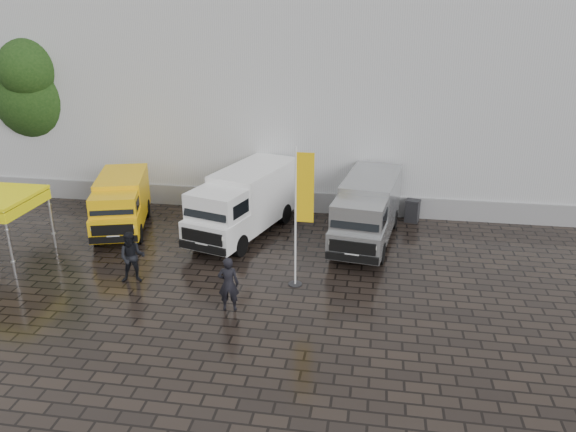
% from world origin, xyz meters
% --- Properties ---
extents(ground, '(120.00, 120.00, 0.00)m').
position_xyz_m(ground, '(0.00, 0.00, 0.00)').
color(ground, black).
rests_on(ground, ground).
extents(exhibition_hall, '(44.00, 16.00, 12.00)m').
position_xyz_m(exhibition_hall, '(2.00, 16.00, 6.00)').
color(exhibition_hall, silver).
rests_on(exhibition_hall, ground).
extents(hall_plinth, '(44.00, 0.15, 1.00)m').
position_xyz_m(hall_plinth, '(2.00, 7.95, 0.50)').
color(hall_plinth, gray).
rests_on(hall_plinth, ground).
extents(van_yellow, '(3.35, 5.45, 2.36)m').
position_xyz_m(van_yellow, '(-7.50, 4.37, 1.18)').
color(van_yellow, yellow).
rests_on(van_yellow, ground).
extents(van_white, '(3.97, 6.90, 2.84)m').
position_xyz_m(van_white, '(-1.95, 4.70, 1.42)').
color(van_white, white).
rests_on(van_white, ground).
extents(van_silver, '(2.92, 6.45, 2.70)m').
position_xyz_m(van_silver, '(3.35, 4.70, 1.35)').
color(van_silver, '#9C9EA0').
rests_on(van_silver, ground).
extents(flagpole, '(0.88, 0.50, 5.14)m').
position_xyz_m(flagpole, '(1.13, 0.33, 2.88)').
color(flagpole, black).
rests_on(flagpole, ground).
extents(tree, '(4.65, 4.65, 8.34)m').
position_xyz_m(tree, '(-13.89, 9.50, 5.35)').
color(tree, black).
rests_on(tree, ground).
extents(wheelie_bin, '(0.77, 0.77, 1.05)m').
position_xyz_m(wheelie_bin, '(5.40, 7.46, 0.53)').
color(wheelie_bin, black).
rests_on(wheelie_bin, ground).
extents(person_front, '(0.76, 0.56, 1.90)m').
position_xyz_m(person_front, '(-0.95, -1.77, 0.95)').
color(person_front, black).
rests_on(person_front, ground).
extents(person_tent, '(1.10, 0.96, 1.93)m').
position_xyz_m(person_tent, '(-4.93, -0.35, 0.97)').
color(person_tent, black).
rests_on(person_tent, ground).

